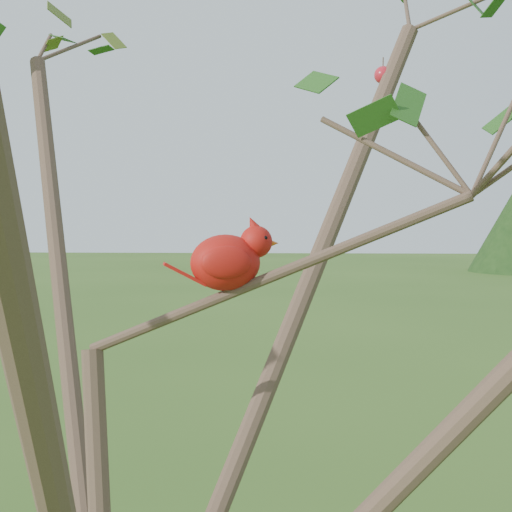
% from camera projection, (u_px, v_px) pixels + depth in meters
% --- Properties ---
extents(crabapple_tree, '(2.35, 2.05, 2.95)m').
position_uv_depth(crabapple_tree, '(118.00, 249.00, 1.03)').
color(crabapple_tree, '#463326').
rests_on(crabapple_tree, ground).
extents(cardinal, '(0.19, 0.11, 0.13)m').
position_uv_depth(cardinal, '(229.00, 260.00, 1.14)').
color(cardinal, red).
rests_on(cardinal, ground).
extents(distant_trees, '(40.10, 11.08, 3.80)m').
position_uv_depth(distant_trees, '(281.00, 231.00, 24.79)').
color(distant_trees, '#463326').
rests_on(distant_trees, ground).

